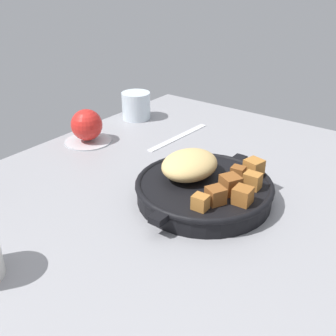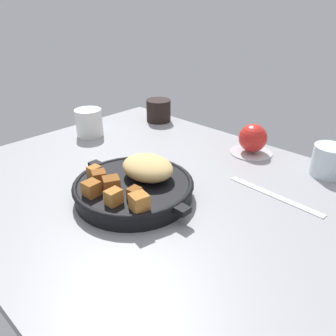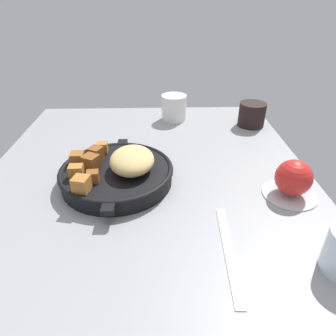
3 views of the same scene
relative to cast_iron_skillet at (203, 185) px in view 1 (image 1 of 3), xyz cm
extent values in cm
cube|color=gray|center=(0.39, 6.59, -4.04)|extent=(97.45, 76.48, 2.40)
cylinder|color=black|center=(-0.14, -0.29, -1.06)|extent=(24.52, 24.52, 3.57)
torus|color=black|center=(-0.14, -0.29, 0.44)|extent=(25.23, 25.23, 1.20)
cube|color=black|center=(13.32, -0.29, 0.19)|extent=(2.64, 2.40, 1.20)
cube|color=black|center=(-13.61, -0.29, 0.19)|extent=(2.64, 2.40, 1.20)
ellipsoid|color=tan|center=(0.68, 3.35, 3.06)|extent=(11.80, 9.58, 4.67)
cube|color=brown|center=(-4.86, -5.41, 2.13)|extent=(3.74, 3.72, 2.80)
cube|color=brown|center=(-0.40, -5.69, 2.30)|extent=(4.07, 4.15, 3.15)
cube|color=brown|center=(4.86, -4.38, 1.92)|extent=(2.35, 2.60, 2.39)
cube|color=#A86B2D|center=(3.28, -8.04, 2.16)|extent=(2.39, 2.94, 2.87)
cube|color=#A86B2D|center=(-7.94, -4.43, 1.96)|extent=(2.29, 2.57, 2.47)
cube|color=#A86B2D|center=(8.02, -5.97, 2.24)|extent=(3.58, 3.62, 3.03)
cube|color=#935623|center=(-2.29, -9.05, 2.15)|extent=(3.01, 3.03, 2.86)
cylinder|color=#B7BABF|center=(5.88, 36.73, -2.54)|extent=(11.34, 11.34, 0.60)
sphere|color=red|center=(5.88, 36.73, 1.52)|extent=(7.54, 7.54, 7.54)
cube|color=silver|center=(21.26, 20.66, -2.66)|extent=(21.89, 2.60, 0.36)
cylinder|color=silver|center=(25.49, 38.09, 0.83)|extent=(7.84, 7.84, 7.35)
camera|label=1|loc=(-56.32, -34.11, 36.99)|focal=44.02mm
camera|label=2|loc=(46.73, -39.12, 35.01)|focal=35.73mm
camera|label=3|loc=(56.65, 9.47, 35.16)|focal=32.12mm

